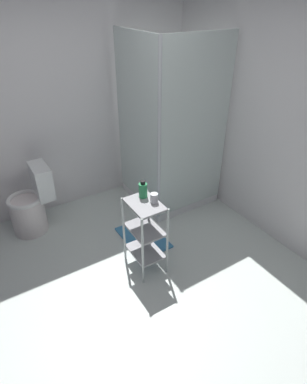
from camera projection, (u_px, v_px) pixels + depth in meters
The scene contains 9 objects.
ground_plane at pixel (126, 305), 2.75m from camera, with size 4.20×4.20×0.02m, color silver.
wall_back at pixel (300, 127), 2.89m from camera, with size 4.20×0.14×2.50m.
wall_left at pixel (41, 107), 3.40m from camera, with size 0.10×4.20×2.50m, color white.
shower_stall at pixel (167, 168), 3.88m from camera, with size 0.92×0.92×2.00m.
toilet at pixel (32, 205), 3.47m from camera, with size 0.37×0.49×0.76m.
storage_cart at pixel (145, 231), 2.92m from camera, with size 0.38×0.28×0.74m.
body_wash_bottle_green at pixel (143, 190), 2.80m from camera, with size 0.08×0.08×0.17m.
rinse_cup at pixel (154, 198), 2.75m from camera, with size 0.07×0.07×0.09m, color silver.
bath_mat at pixel (143, 237), 3.48m from camera, with size 0.60×0.40×0.02m, color teal.
Camera 1 is at (1.65, -0.74, 2.30)m, focal length 29.59 mm.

